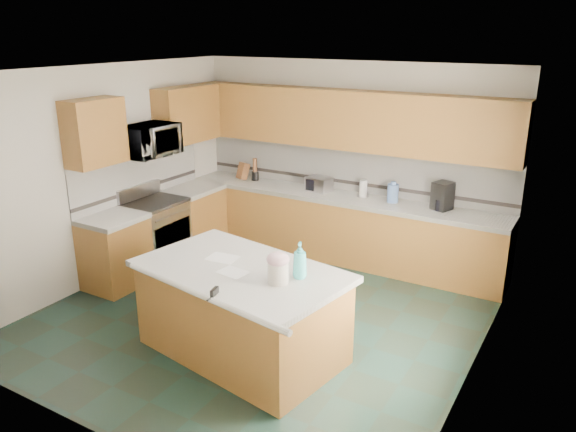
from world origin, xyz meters
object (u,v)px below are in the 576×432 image
Objects in this scene: island_base at (242,314)px; coffee_maker at (443,196)px; toaster_oven at (319,184)px; island_top at (241,271)px; soap_bottle_island at (300,260)px; knife_block at (243,171)px; treat_jar at (278,273)px.

coffee_maker reaches higher than island_base.
island_top is at bearing -68.06° from toaster_oven.
soap_bottle_island reaches higher than island_top.
island_base is 2.89m from toaster_oven.
coffee_maker is at bearing 19.53° from knife_block.
soap_bottle_island is 1.01× the size of toaster_oven.
toaster_oven is (-1.18, 2.67, -0.07)m from soap_bottle_island.
toaster_oven reaches higher than island_base.
knife_block reaches higher than toaster_oven.
island_top is 5.84× the size of soap_bottle_island.
coffee_maker is at bearing 10.92° from toaster_oven.
island_top is at bearing 150.71° from treat_jar.
soap_bottle_island reaches higher than toaster_oven.
island_base is 5.40× the size of coffee_maker.
soap_bottle_island is at bearing -81.97° from coffee_maker.
coffee_maker is at bearing 77.32° from island_base.
soap_bottle_island is at bearing 19.00° from island_base.
treat_jar reaches higher than island_base.
treat_jar reaches higher than toaster_oven.
treat_jar is 0.24m from soap_bottle_island.
treat_jar is at bearing -83.39° from coffee_maker.
soap_bottle_island is at bearing -56.17° from toaster_oven.
toaster_oven is at bearing 18.96° from knife_block.
island_base is at bearing 169.68° from soap_bottle_island.
coffee_maker is (1.14, 2.80, 0.67)m from island_base.
knife_block is at bearing -159.88° from coffee_maker.
knife_block is at bearing -170.07° from toaster_oven.
island_top is 5.93× the size of toaster_oven.
treat_jar is at bearing -59.63° from toaster_oven.
soap_bottle_island reaches higher than island_base.
treat_jar is at bearing -1.82° from island_base.
island_base is 0.95× the size of island_top.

